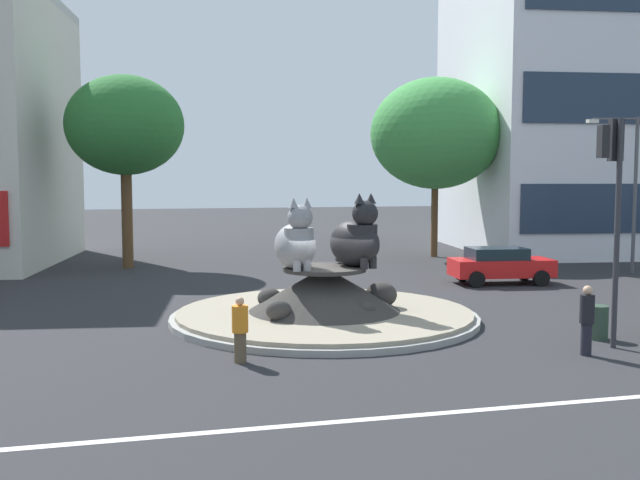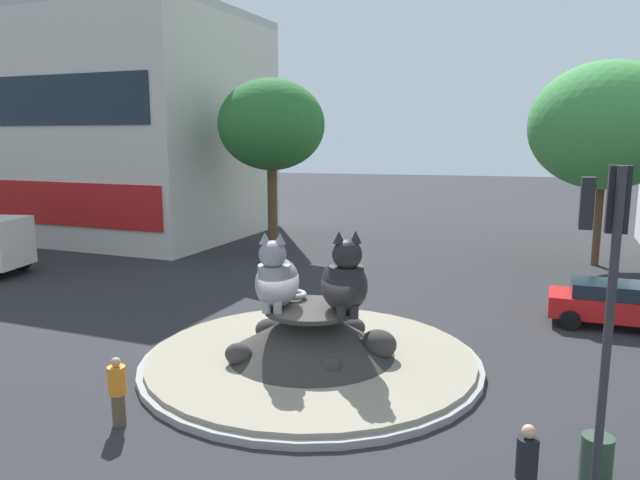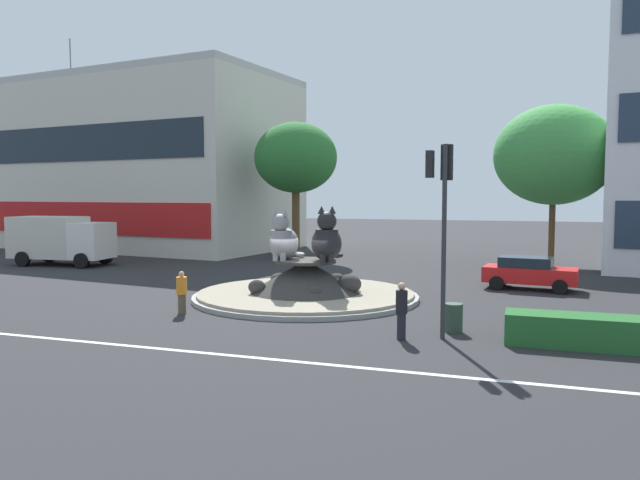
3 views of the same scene
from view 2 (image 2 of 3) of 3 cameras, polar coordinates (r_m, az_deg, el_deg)
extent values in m
plane|color=#28282B|center=(16.69, -0.85, -11.80)|extent=(160.00, 160.00, 0.00)
cylinder|color=gray|center=(16.66, -0.85, -11.52)|extent=(9.26, 9.26, 0.18)
cylinder|color=gray|center=(16.60, -0.85, -11.04)|extent=(8.89, 8.89, 0.11)
cone|color=#33302D|center=(16.36, -0.86, -8.70)|extent=(4.57, 4.57, 1.32)
cylinder|color=#33302D|center=(16.18, -0.86, -6.68)|extent=(2.51, 2.51, 0.12)
ellipsoid|color=#33302D|center=(16.19, 5.62, -9.95)|extent=(0.98, 0.93, 0.79)
ellipsoid|color=#33302D|center=(17.78, 3.15, -8.39)|extent=(0.75, 0.69, 0.60)
ellipsoid|color=#33302D|center=(17.66, -4.98, -8.52)|extent=(0.76, 0.75, 0.61)
ellipsoid|color=#33302D|center=(15.88, -7.83, -10.80)|extent=(0.73, 0.56, 0.58)
ellipsoid|color=#33302D|center=(15.05, 0.98, -12.11)|extent=(0.60, 0.49, 0.48)
ellipsoid|color=gray|center=(16.15, -4.12, -4.08)|extent=(1.33, 1.92, 1.32)
cylinder|color=gray|center=(15.77, -4.42, -3.87)|extent=(0.94, 0.94, 0.83)
sphere|color=gray|center=(15.49, -4.57, -1.39)|extent=(0.73, 0.73, 0.73)
torus|color=gray|center=(16.93, -2.56, -5.25)|extent=(0.94, 0.94, 0.17)
cone|color=gray|center=(15.36, -3.86, 0.13)|extent=(0.33, 0.33, 0.30)
cone|color=gray|center=(15.45, -5.31, 0.17)|extent=(0.33, 0.33, 0.30)
cylinder|color=gray|center=(15.63, -4.10, -6.45)|extent=(0.23, 0.23, 0.33)
cylinder|color=gray|center=(15.69, -5.18, -6.40)|extent=(0.23, 0.23, 0.33)
ellipsoid|color=black|center=(15.72, 2.33, -4.31)|extent=(1.80, 2.22, 1.40)
cylinder|color=black|center=(15.31, 2.52, -4.10)|extent=(1.16, 1.16, 0.88)
sphere|color=black|center=(15.00, 2.62, -1.39)|extent=(0.77, 0.77, 0.77)
torus|color=black|center=(16.66, 3.03, -5.48)|extent=(0.90, 0.90, 0.18)
cone|color=black|center=(14.95, 3.44, 0.30)|extent=(0.40, 0.40, 0.32)
cone|color=black|center=(14.89, 1.83, 0.28)|extent=(0.40, 0.40, 0.32)
cylinder|color=black|center=(15.21, 3.27, -6.87)|extent=(0.25, 0.25, 0.35)
cylinder|color=black|center=(15.17, 2.07, -6.91)|extent=(0.25, 0.25, 0.35)
cylinder|color=#2D2D33|center=(10.55, 25.81, -9.41)|extent=(0.14, 0.14, 5.76)
cube|color=black|center=(10.28, 26.71, 3.51)|extent=(0.35, 0.28, 1.05)
sphere|color=red|center=(10.33, 26.81, 5.29)|extent=(0.18, 0.18, 0.18)
sphere|color=#392706|center=(10.36, 26.67, 3.55)|extent=(0.18, 0.18, 0.18)
sphere|color=black|center=(10.39, 26.53, 1.83)|extent=(0.18, 0.18, 0.18)
cube|color=black|center=(10.03, 24.25, 3.25)|extent=(0.23, 0.30, 0.80)
cube|color=beige|center=(42.29, -22.44, 9.62)|extent=(24.81, 15.45, 12.89)
cube|color=#B2B2AD|center=(42.85, -23.07, 18.59)|extent=(24.81, 15.45, 0.50)
cylinder|color=brown|center=(31.38, 25.09, 1.24)|extent=(0.37, 0.37, 3.84)
ellipsoid|color=#3D8E42|center=(31.09, 25.75, 9.86)|extent=(6.98, 6.98, 5.93)
cylinder|color=brown|center=(31.38, -4.57, 2.80)|extent=(0.51, 0.51, 4.54)
ellipsoid|color=#286B2D|center=(31.13, -4.69, 10.98)|extent=(5.49, 5.49, 4.67)
cylinder|color=black|center=(10.60, 19.26, -19.18)|extent=(0.35, 0.35, 0.69)
sphere|color=tan|center=(10.38, 19.41, -16.96)|extent=(0.23, 0.23, 0.23)
cylinder|color=brown|center=(14.03, -18.76, -15.17)|extent=(0.29, 0.29, 0.72)
cylinder|color=orange|center=(13.77, -18.92, -12.64)|extent=(0.38, 0.38, 0.62)
sphere|color=tan|center=(13.62, -19.02, -11.02)|extent=(0.21, 0.21, 0.21)
cube|color=red|center=(21.77, 26.38, -5.78)|extent=(4.19, 2.19, 0.69)
cube|color=#19232D|center=(21.61, 25.97, -4.28)|extent=(2.41, 1.78, 0.46)
cylinder|color=black|center=(22.59, 22.75, -5.87)|extent=(0.66, 0.29, 0.64)
cylinder|color=black|center=(20.93, 22.89, -7.12)|extent=(0.66, 0.29, 0.64)
cube|color=silver|center=(29.79, -28.34, -0.21)|extent=(2.01, 2.51, 2.16)
cylinder|color=black|center=(30.87, -26.76, -1.80)|extent=(0.92, 0.38, 0.90)
cylinder|color=#2D4233|center=(12.43, 25.00, -18.57)|extent=(0.56, 0.56, 0.90)
camera|label=1|loc=(11.22, -106.64, -12.81)|focal=40.69mm
camera|label=3|loc=(9.50, 164.98, -21.43)|focal=33.91mm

